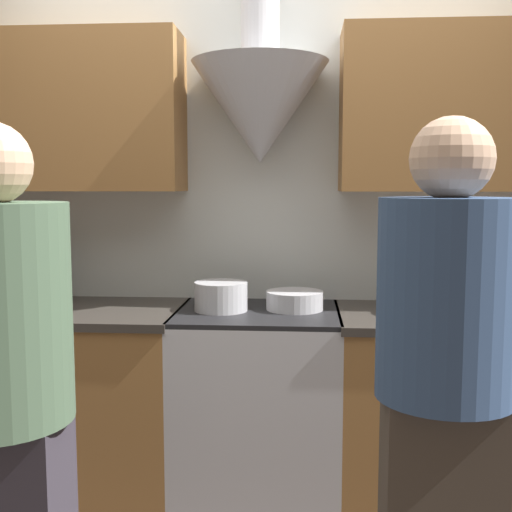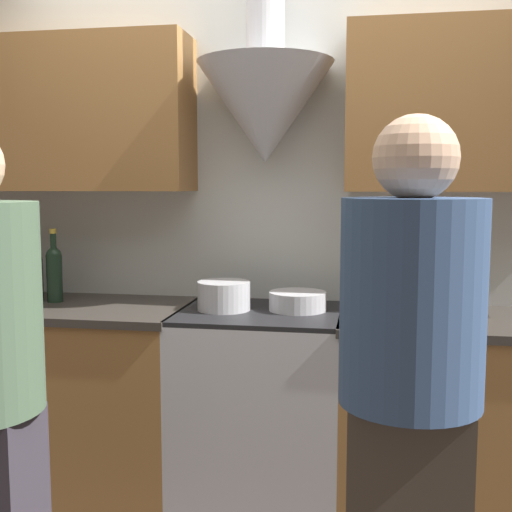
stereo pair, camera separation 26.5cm
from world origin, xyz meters
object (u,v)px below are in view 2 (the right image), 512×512
object	(u,v)px
wine_bottle_6	(15,272)
stove_range	(260,414)
wine_bottle_8	(54,271)
orange_fruit	(460,308)
mixing_bowl	(298,301)
person_foreground_right	(409,408)
wine_bottle_7	(35,273)
saucepan	(415,307)
stock_pot	(224,296)

from	to	relation	value
wine_bottle_6	stove_range	bearing A→B (deg)	-2.18
wine_bottle_6	wine_bottle_8	world-z (taller)	wine_bottle_8
wine_bottle_8	orange_fruit	xyz separation A→B (m)	(1.81, -0.06, -0.10)
wine_bottle_6	orange_fruit	bearing A→B (deg)	-1.56
mixing_bowl	person_foreground_right	world-z (taller)	person_foreground_right
wine_bottle_6	wine_bottle_8	bearing A→B (deg)	0.91
wine_bottle_7	person_foreground_right	bearing A→B (deg)	-33.69
mixing_bowl	stove_range	bearing A→B (deg)	-166.07
stove_range	wine_bottle_7	bearing A→B (deg)	177.88
wine_bottle_8	mixing_bowl	world-z (taller)	wine_bottle_8
stove_range	saucepan	xyz separation A→B (m)	(0.65, -0.03, 0.51)
wine_bottle_8	stock_pot	xyz separation A→B (m)	(0.82, -0.05, -0.08)
person_foreground_right	wine_bottle_8	bearing A→B (deg)	144.52
mixing_bowl	wine_bottle_8	bearing A→B (deg)	179.59
wine_bottle_7	stock_pot	distance (m)	0.92
wine_bottle_6	wine_bottle_7	bearing A→B (deg)	-2.79
stove_range	person_foreground_right	distance (m)	1.28
stove_range	saucepan	distance (m)	0.83
wine_bottle_8	person_foreground_right	distance (m)	1.91
saucepan	stock_pot	bearing A→B (deg)	178.69
wine_bottle_8	stock_pot	world-z (taller)	wine_bottle_8
saucepan	person_foreground_right	size ratio (longest dim) A/B	0.12
wine_bottle_7	stock_pot	size ratio (longest dim) A/B	1.38
wine_bottle_7	saucepan	size ratio (longest dim) A/B	1.67
mixing_bowl	saucepan	distance (m)	0.50
wine_bottle_7	wine_bottle_8	distance (m)	0.10
wine_bottle_6	wine_bottle_8	size ratio (longest dim) A/B	0.95
wine_bottle_6	mixing_bowl	size ratio (longest dim) A/B	1.30
stock_pot	mixing_bowl	distance (m)	0.32
stove_range	saucepan	size ratio (longest dim) A/B	4.89
wine_bottle_8	stock_pot	bearing A→B (deg)	-3.79
wine_bottle_6	person_foreground_right	size ratio (longest dim) A/B	0.20
wine_bottle_7	orange_fruit	distance (m)	1.91
wine_bottle_8	stock_pot	size ratio (longest dim) A/B	1.49
stove_range	wine_bottle_7	world-z (taller)	wine_bottle_7
stove_range	wine_bottle_8	size ratio (longest dim) A/B	2.74
stock_pot	saucepan	bearing A→B (deg)	-1.31
wine_bottle_6	wine_bottle_8	distance (m)	0.19
stove_range	orange_fruit	size ratio (longest dim) A/B	11.39
stock_pot	mixing_bowl	xyz separation A→B (m)	(0.32, 0.05, -0.02)
wine_bottle_7	wine_bottle_8	xyz separation A→B (m)	(0.09, 0.01, 0.01)
orange_fruit	person_foreground_right	world-z (taller)	person_foreground_right
person_foreground_right	wine_bottle_6	bearing A→B (deg)	147.73
wine_bottle_8	orange_fruit	distance (m)	1.81
stove_range	stock_pot	size ratio (longest dim) A/B	4.06
person_foreground_right	wine_bottle_7	bearing A→B (deg)	146.31
wine_bottle_6	wine_bottle_7	size ratio (longest dim) A/B	1.02
wine_bottle_6	saucepan	xyz separation A→B (m)	(1.83, -0.07, -0.09)
mixing_bowl	orange_fruit	world-z (taller)	same
mixing_bowl	orange_fruit	xyz separation A→B (m)	(0.67, -0.05, 0.00)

